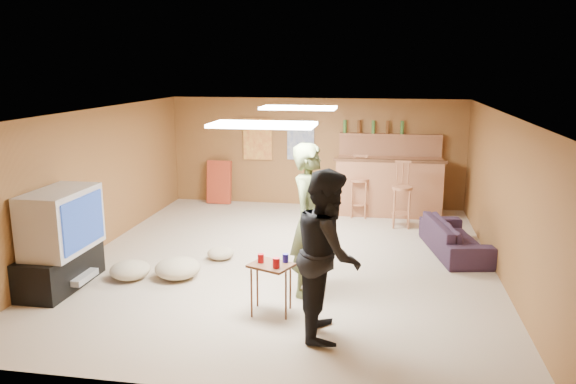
% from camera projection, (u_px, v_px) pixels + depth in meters
% --- Properties ---
extents(ground, '(7.00, 7.00, 0.00)m').
position_uv_depth(ground, '(286.00, 260.00, 8.36)').
color(ground, tan).
rests_on(ground, ground).
extents(ceiling, '(6.00, 7.00, 0.02)m').
position_uv_depth(ceiling, '(286.00, 112.00, 7.88)').
color(ceiling, silver).
rests_on(ceiling, ground).
extents(wall_back, '(6.00, 0.02, 2.20)m').
position_uv_depth(wall_back, '(315.00, 152.00, 11.48)').
color(wall_back, brown).
rests_on(wall_back, ground).
extents(wall_front, '(6.00, 0.02, 2.20)m').
position_uv_depth(wall_front, '(214.00, 275.00, 4.75)').
color(wall_front, brown).
rests_on(wall_front, ground).
extents(wall_left, '(0.02, 7.00, 2.20)m').
position_uv_depth(wall_left, '(94.00, 181.00, 8.61)').
color(wall_left, brown).
rests_on(wall_left, ground).
extents(wall_right, '(0.02, 7.00, 2.20)m').
position_uv_depth(wall_right, '(503.00, 196.00, 7.62)').
color(wall_right, brown).
rests_on(wall_right, ground).
extents(tv_stand, '(0.55, 1.30, 0.50)m').
position_uv_depth(tv_stand, '(61.00, 268.00, 7.31)').
color(tv_stand, black).
rests_on(tv_stand, ground).
extents(dvd_box, '(0.35, 0.50, 0.08)m').
position_uv_depth(dvd_box, '(77.00, 277.00, 7.30)').
color(dvd_box, '#B2B2B7').
rests_on(dvd_box, tv_stand).
extents(tv_body, '(0.60, 1.10, 0.80)m').
position_uv_depth(tv_body, '(61.00, 221.00, 7.16)').
color(tv_body, '#B2B2B7').
rests_on(tv_body, tv_stand).
extents(tv_screen, '(0.02, 0.95, 0.65)m').
position_uv_depth(tv_screen, '(84.00, 222.00, 7.11)').
color(tv_screen, navy).
rests_on(tv_screen, tv_body).
extents(bar_counter, '(2.00, 0.60, 1.10)m').
position_uv_depth(bar_counter, '(389.00, 187.00, 10.83)').
color(bar_counter, brown).
rests_on(bar_counter, ground).
extents(bar_lip, '(2.10, 0.12, 0.05)m').
position_uv_depth(bar_lip, '(390.00, 161.00, 10.46)').
color(bar_lip, '#442615').
rests_on(bar_lip, bar_counter).
extents(bar_shelf, '(2.00, 0.18, 0.05)m').
position_uv_depth(bar_shelf, '(390.00, 135.00, 11.05)').
color(bar_shelf, brown).
rests_on(bar_shelf, bar_backing).
extents(bar_backing, '(2.00, 0.14, 0.60)m').
position_uv_depth(bar_backing, '(390.00, 150.00, 11.13)').
color(bar_backing, brown).
rests_on(bar_backing, bar_counter).
extents(poster_left, '(0.60, 0.03, 0.85)m').
position_uv_depth(poster_left, '(258.00, 139.00, 11.59)').
color(poster_left, '#BF3F26').
rests_on(poster_left, wall_back).
extents(poster_right, '(0.55, 0.03, 0.80)m').
position_uv_depth(poster_right, '(301.00, 140.00, 11.44)').
color(poster_right, '#334C99').
rests_on(poster_right, wall_back).
extents(folding_chair_stack, '(0.50, 0.26, 0.91)m').
position_uv_depth(folding_chair_stack, '(219.00, 182.00, 11.76)').
color(folding_chair_stack, '#A6361E').
rests_on(folding_chair_stack, ground).
extents(ceiling_panel_front, '(1.20, 0.60, 0.04)m').
position_uv_depth(ceiling_panel_front, '(263.00, 125.00, 6.44)').
color(ceiling_panel_front, white).
rests_on(ceiling_panel_front, ceiling).
extents(ceiling_panel_back, '(1.20, 0.60, 0.04)m').
position_uv_depth(ceiling_panel_back, '(299.00, 108.00, 9.04)').
color(ceiling_panel_back, white).
rests_on(ceiling_panel_back, ceiling).
extents(person_olive, '(0.65, 0.81, 1.92)m').
position_uv_depth(person_olive, '(311.00, 220.00, 6.95)').
color(person_olive, '#4E5833').
rests_on(person_olive, ground).
extents(person_black, '(0.77, 0.94, 1.80)m').
position_uv_depth(person_black, '(328.00, 253.00, 5.90)').
color(person_black, black).
rests_on(person_black, ground).
extents(sofa, '(0.99, 1.82, 0.50)m').
position_uv_depth(sofa, '(455.00, 237.00, 8.64)').
color(sofa, black).
rests_on(sofa, ground).
extents(tray_table, '(0.57, 0.52, 0.60)m').
position_uv_depth(tray_table, '(271.00, 289.00, 6.52)').
color(tray_table, '#442615').
rests_on(tray_table, ground).
extents(cup_red_near, '(0.08, 0.08, 0.10)m').
position_uv_depth(cup_red_near, '(261.00, 258.00, 6.50)').
color(cup_red_near, '#A70B13').
rests_on(cup_red_near, tray_table).
extents(cup_red_far, '(0.09, 0.09, 0.11)m').
position_uv_depth(cup_red_far, '(276.00, 263.00, 6.33)').
color(cup_red_far, '#A70B13').
rests_on(cup_red_far, tray_table).
extents(cup_blue, '(0.08, 0.08, 0.10)m').
position_uv_depth(cup_blue, '(285.00, 258.00, 6.51)').
color(cup_blue, '#151591').
rests_on(cup_blue, tray_table).
extents(bar_stool_left, '(0.47, 0.47, 1.29)m').
position_uv_depth(bar_stool_left, '(359.00, 184.00, 10.64)').
color(bar_stool_left, brown).
rests_on(bar_stool_left, ground).
extents(bar_stool_right, '(0.41, 0.41, 1.10)m').
position_uv_depth(bar_stool_right, '(402.00, 197.00, 9.97)').
color(bar_stool_right, brown).
rests_on(bar_stool_right, ground).
extents(cushion_near_tv, '(0.65, 0.65, 0.28)m').
position_uv_depth(cushion_near_tv, '(178.00, 268.00, 7.64)').
color(cushion_near_tv, tan).
rests_on(cushion_near_tv, ground).
extents(cushion_mid, '(0.52, 0.52, 0.18)m').
position_uv_depth(cushion_mid, '(221.00, 253.00, 8.40)').
color(cushion_mid, tan).
rests_on(cushion_mid, ground).
extents(cushion_far, '(0.65, 0.65, 0.24)m').
position_uv_depth(cushion_far, '(130.00, 270.00, 7.62)').
color(cushion_far, tan).
rests_on(cushion_far, ground).
extents(bottle_row, '(1.20, 0.08, 0.26)m').
position_uv_depth(bottle_row, '(373.00, 127.00, 11.05)').
color(bottle_row, '#3F7233').
rests_on(bottle_row, bar_shelf).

